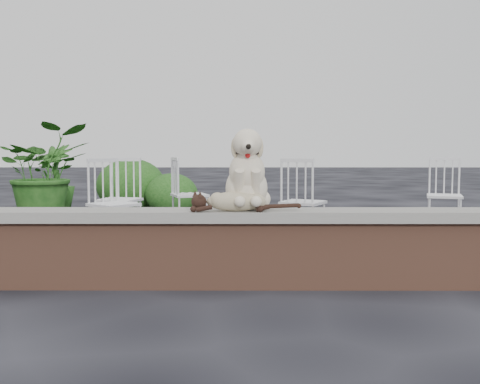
{
  "coord_description": "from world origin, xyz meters",
  "views": [
    {
      "loc": [
        0.02,
        -4.17,
        1.03
      ],
      "look_at": [
        0.0,
        0.2,
        0.7
      ],
      "focal_mm": 41.71,
      "sensor_mm": 36.0,
      "label": 1
    }
  ],
  "objects_px": {
    "chair_d": "(444,195)",
    "chair_b": "(120,198)",
    "potted_plant_b": "(54,180)",
    "chair_a": "(114,203)",
    "dog": "(247,169)",
    "cat": "(236,200)",
    "potted_plant_a": "(44,172)",
    "chair_c": "(303,201)",
    "chair_e": "(190,194)"
  },
  "relations": [
    {
      "from": "cat",
      "to": "chair_a",
      "type": "xyz_separation_m",
      "value": [
        -1.32,
        1.84,
        -0.19
      ]
    },
    {
      "from": "potted_plant_a",
      "to": "potted_plant_b",
      "type": "height_order",
      "value": "potted_plant_a"
    },
    {
      "from": "dog",
      "to": "chair_a",
      "type": "distance_m",
      "value": 2.23
    },
    {
      "from": "chair_b",
      "to": "potted_plant_a",
      "type": "xyz_separation_m",
      "value": [
        -1.5,
        1.76,
        0.24
      ]
    },
    {
      "from": "chair_c",
      "to": "potted_plant_b",
      "type": "relative_size",
      "value": 0.84
    },
    {
      "from": "chair_d",
      "to": "cat",
      "type": "bearing_deg",
      "value": -114.04
    },
    {
      "from": "chair_a",
      "to": "potted_plant_a",
      "type": "height_order",
      "value": "potted_plant_a"
    },
    {
      "from": "cat",
      "to": "chair_d",
      "type": "xyz_separation_m",
      "value": [
        2.61,
        2.95,
        -0.19
      ]
    },
    {
      "from": "potted_plant_a",
      "to": "chair_c",
      "type": "bearing_deg",
      "value": -29.69
    },
    {
      "from": "chair_a",
      "to": "potted_plant_b",
      "type": "bearing_deg",
      "value": 70.48
    },
    {
      "from": "chair_b",
      "to": "chair_e",
      "type": "height_order",
      "value": "same"
    },
    {
      "from": "dog",
      "to": "chair_e",
      "type": "bearing_deg",
      "value": 101.36
    },
    {
      "from": "chair_e",
      "to": "potted_plant_a",
      "type": "xyz_separation_m",
      "value": [
        -2.24,
        1.02,
        0.24
      ]
    },
    {
      "from": "chair_d",
      "to": "chair_a",
      "type": "distance_m",
      "value": 4.08
    },
    {
      "from": "cat",
      "to": "potted_plant_b",
      "type": "relative_size",
      "value": 0.86
    },
    {
      "from": "chair_a",
      "to": "chair_d",
      "type": "bearing_deg",
      "value": -32.67
    },
    {
      "from": "chair_c",
      "to": "chair_b",
      "type": "bearing_deg",
      "value": 19.66
    },
    {
      "from": "chair_e",
      "to": "chair_c",
      "type": "bearing_deg",
      "value": -146.58
    },
    {
      "from": "chair_b",
      "to": "chair_d",
      "type": "bearing_deg",
      "value": 20.74
    },
    {
      "from": "chair_d",
      "to": "chair_e",
      "type": "xyz_separation_m",
      "value": [
        -3.24,
        0.16,
        0.0
      ]
    },
    {
      "from": "dog",
      "to": "chair_c",
      "type": "bearing_deg",
      "value": 69.36
    },
    {
      "from": "chair_b",
      "to": "cat",
      "type": "bearing_deg",
      "value": -47.35
    },
    {
      "from": "chair_d",
      "to": "chair_b",
      "type": "height_order",
      "value": "same"
    },
    {
      "from": "chair_d",
      "to": "chair_c",
      "type": "relative_size",
      "value": 1.0
    },
    {
      "from": "chair_a",
      "to": "chair_c",
      "type": "distance_m",
      "value": 2.06
    },
    {
      "from": "chair_d",
      "to": "potted_plant_a",
      "type": "distance_m",
      "value": 5.61
    },
    {
      "from": "dog",
      "to": "chair_b",
      "type": "xyz_separation_m",
      "value": [
        -1.46,
        2.21,
        -0.42
      ]
    },
    {
      "from": "potted_plant_a",
      "to": "potted_plant_b",
      "type": "bearing_deg",
      "value": 96.58
    },
    {
      "from": "dog",
      "to": "cat",
      "type": "xyz_separation_m",
      "value": [
        -0.08,
        -0.15,
        -0.23
      ]
    },
    {
      "from": "cat",
      "to": "potted_plant_a",
      "type": "xyz_separation_m",
      "value": [
        -2.87,
        4.13,
        0.05
      ]
    },
    {
      "from": "chair_b",
      "to": "potted_plant_b",
      "type": "distance_m",
      "value": 2.89
    },
    {
      "from": "chair_d",
      "to": "potted_plant_a",
      "type": "height_order",
      "value": "potted_plant_a"
    },
    {
      "from": "chair_a",
      "to": "chair_e",
      "type": "xyz_separation_m",
      "value": [
        0.69,
        1.27,
        0.0
      ]
    },
    {
      "from": "chair_b",
      "to": "chair_e",
      "type": "xyz_separation_m",
      "value": [
        0.75,
        0.74,
        0.0
      ]
    },
    {
      "from": "cat",
      "to": "chair_a",
      "type": "distance_m",
      "value": 2.27
    },
    {
      "from": "dog",
      "to": "chair_a",
      "type": "relative_size",
      "value": 0.66
    },
    {
      "from": "dog",
      "to": "potted_plant_b",
      "type": "bearing_deg",
      "value": 121.02
    },
    {
      "from": "cat",
      "to": "chair_d",
      "type": "distance_m",
      "value": 3.94
    },
    {
      "from": "chair_b",
      "to": "potted_plant_a",
      "type": "relative_size",
      "value": 0.66
    },
    {
      "from": "chair_b",
      "to": "potted_plant_b",
      "type": "xyz_separation_m",
      "value": [
        -1.57,
        2.42,
        0.09
      ]
    },
    {
      "from": "cat",
      "to": "chair_d",
      "type": "bearing_deg",
      "value": 46.33
    },
    {
      "from": "chair_b",
      "to": "chair_c",
      "type": "height_order",
      "value": "same"
    },
    {
      "from": "dog",
      "to": "chair_c",
      "type": "xyz_separation_m",
      "value": [
        0.64,
        1.93,
        -0.42
      ]
    },
    {
      "from": "cat",
      "to": "potted_plant_b",
      "type": "bearing_deg",
      "value": 119.5
    },
    {
      "from": "potted_plant_b",
      "to": "chair_a",
      "type": "bearing_deg",
      "value": -61.1
    },
    {
      "from": "chair_e",
      "to": "potted_plant_b",
      "type": "distance_m",
      "value": 2.87
    },
    {
      "from": "dog",
      "to": "cat",
      "type": "distance_m",
      "value": 0.28
    },
    {
      "from": "chair_e",
      "to": "chair_d",
      "type": "bearing_deg",
      "value": -112.17
    },
    {
      "from": "cat",
      "to": "chair_c",
      "type": "relative_size",
      "value": 1.03
    },
    {
      "from": "chair_a",
      "to": "chair_c",
      "type": "relative_size",
      "value": 1.0
    }
  ]
}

